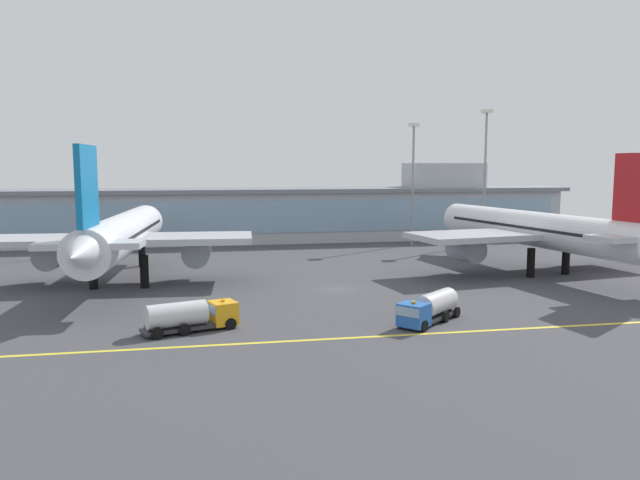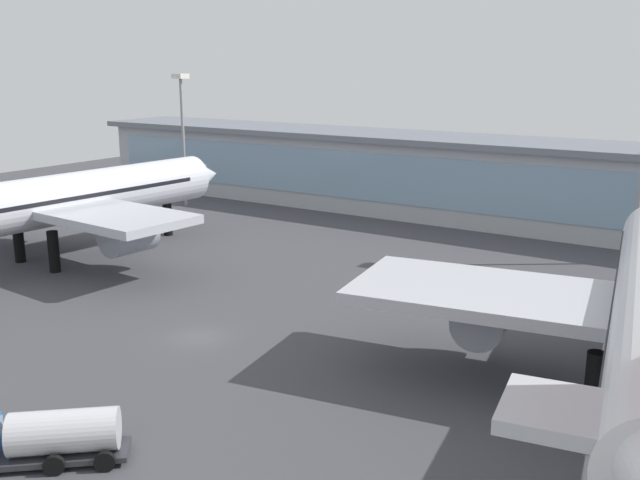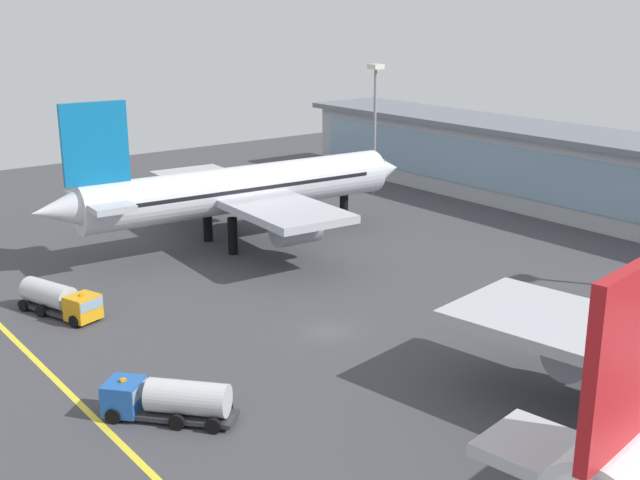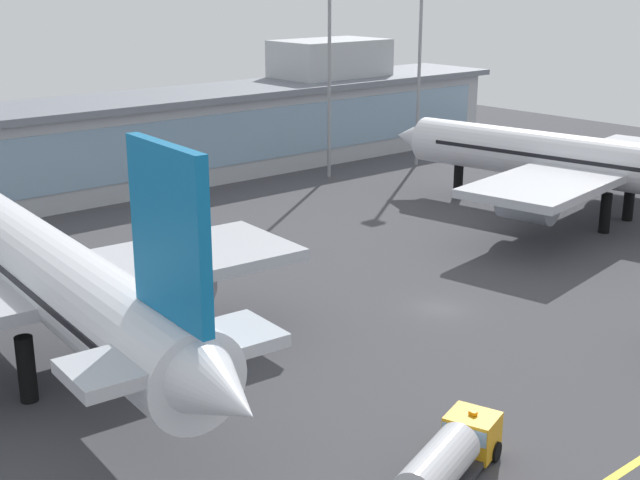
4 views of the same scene
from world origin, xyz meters
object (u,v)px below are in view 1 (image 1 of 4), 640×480
(airliner_near_left, at_px, (122,236))
(apron_light_mast_centre, at_px, (82,181))
(airliner_near_right, at_px, (536,230))
(apron_light_mast_west, at_px, (485,158))
(fuel_tanker_truck, at_px, (428,308))
(apron_light_mast_east, at_px, (413,166))
(baggage_tug_near, at_px, (194,315))

(airliner_near_left, height_order, apron_light_mast_centre, apron_light_mast_centre)
(airliner_near_right, xyz_separation_m, apron_light_mast_west, (7.16, 31.85, 10.81))
(airliner_near_left, xyz_separation_m, apron_light_mast_centre, (-10.11, 29.83, 6.42))
(airliner_near_left, bearing_deg, fuel_tanker_truck, -125.51)
(airliner_near_left, bearing_deg, apron_light_mast_west, -61.27)
(fuel_tanker_truck, bearing_deg, apron_light_mast_east, -149.09)
(airliner_near_right, relative_size, baggage_tug_near, 5.36)
(apron_light_mast_east, bearing_deg, fuel_tanker_truck, -107.82)
(apron_light_mast_east, bearing_deg, airliner_near_right, -78.36)
(baggage_tug_near, xyz_separation_m, apron_light_mast_east, (41.84, 57.45, 14.08))
(apron_light_mast_east, bearing_deg, apron_light_mast_centre, -177.83)
(apron_light_mast_west, relative_size, apron_light_mast_centre, 1.39)
(baggage_tug_near, distance_m, apron_light_mast_west, 80.25)
(apron_light_mast_centre, bearing_deg, airliner_near_left, -71.28)
(baggage_tug_near, xyz_separation_m, apron_light_mast_west, (55.99, 55.36, 15.54))
(apron_light_mast_centre, distance_m, apron_light_mast_east, 61.46)
(fuel_tanker_truck, bearing_deg, baggage_tug_near, -44.78)
(airliner_near_left, xyz_separation_m, apron_light_mast_east, (51.24, 32.15, 9.11))
(baggage_tug_near, distance_m, apron_light_mast_east, 72.45)
(apron_light_mast_west, bearing_deg, baggage_tug_near, -135.32)
(apron_light_mast_centre, bearing_deg, airliner_near_right, -24.82)
(apron_light_mast_centre, bearing_deg, apron_light_mast_west, 0.18)
(baggage_tug_near, relative_size, apron_light_mast_east, 0.39)
(airliner_near_right, height_order, apron_light_mast_east, apron_light_mast_east)
(airliner_near_left, relative_size, apron_light_mast_centre, 2.49)
(apron_light_mast_west, bearing_deg, apron_light_mast_east, 171.61)
(apron_light_mast_centre, bearing_deg, apron_light_mast_east, 2.17)
(airliner_near_left, bearing_deg, apron_light_mast_centre, 22.77)
(airliner_near_left, bearing_deg, airliner_near_right, -87.71)
(baggage_tug_near, height_order, apron_light_mast_centre, apron_light_mast_centre)
(baggage_tug_near, bearing_deg, apron_light_mast_west, 26.19)
(fuel_tanker_truck, distance_m, apron_light_mast_west, 67.51)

